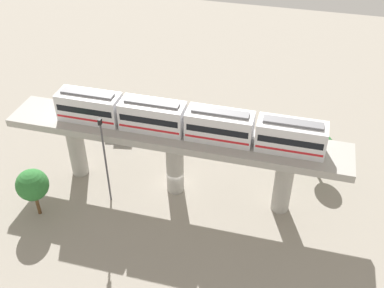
# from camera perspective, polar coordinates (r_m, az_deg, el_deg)

# --- Properties ---
(ground_plane) EXTENTS (120.00, 120.00, 0.00)m
(ground_plane) POSITION_cam_1_polar(r_m,az_deg,el_deg) (52.11, -2.04, -5.60)
(ground_plane) COLOR gray
(viaduct) EXTENTS (5.20, 35.80, 7.97)m
(viaduct) POSITION_cam_1_polar(r_m,az_deg,el_deg) (48.14, -2.20, -0.14)
(viaduct) COLOR #A8A59E
(viaduct) RESTS_ON ground
(train) EXTENTS (2.64, 27.45, 3.24)m
(train) POSITION_cam_1_polar(r_m,az_deg,el_deg) (45.94, -0.80, 2.90)
(train) COLOR silver
(train) RESTS_ON viaduct
(parked_car_yellow) EXTENTS (2.35, 4.41, 1.76)m
(parked_car_yellow) POSITION_cam_1_polar(r_m,az_deg,el_deg) (59.06, -1.33, 1.21)
(parked_car_yellow) COLOR yellow
(parked_car_yellow) RESTS_ON ground
(parked_car_blue) EXTENTS (2.53, 4.46, 1.76)m
(parked_car_blue) POSITION_cam_1_polar(r_m,az_deg,el_deg) (60.21, -8.63, 1.53)
(parked_car_blue) COLOR #284CB7
(parked_car_blue) RESTS_ON ground
(parked_car_white) EXTENTS (2.03, 4.29, 1.76)m
(parked_car_white) POSITION_cam_1_polar(r_m,az_deg,el_deg) (58.33, 12.01, -0.23)
(parked_car_white) COLOR white
(parked_car_white) RESTS_ON ground
(tree_near_viaduct) EXTENTS (2.83, 2.83, 5.18)m
(tree_near_viaduct) POSITION_cam_1_polar(r_m,az_deg,el_deg) (54.06, 15.67, -0.27)
(tree_near_viaduct) COLOR brown
(tree_near_viaduct) RESTS_ON ground
(tree_mid_lot) EXTENTS (3.32, 3.32, 5.67)m
(tree_mid_lot) POSITION_cam_1_polar(r_m,az_deg,el_deg) (49.33, -19.17, -4.82)
(tree_mid_lot) COLOR brown
(tree_mid_lot) RESTS_ON ground
(signal_post) EXTENTS (0.44, 0.28, 10.57)m
(signal_post) POSITION_cam_1_polar(r_m,az_deg,el_deg) (47.88, -10.71, -1.70)
(signal_post) COLOR #4C4C51
(signal_post) RESTS_ON ground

